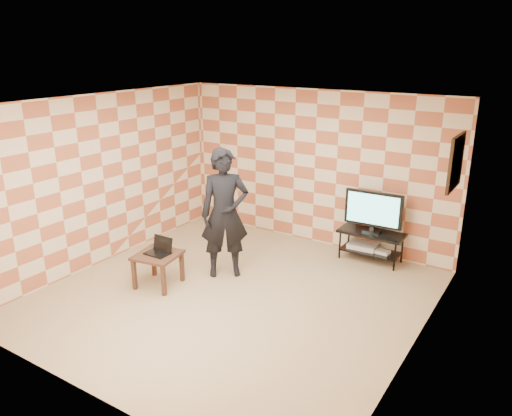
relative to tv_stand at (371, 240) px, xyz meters
The scene contains 14 objects.
floor 2.55m from the tv_stand, 118.26° to the right, with size 5.00×5.00×0.00m, color tan.
wall_back 1.57m from the tv_stand, 167.12° to the left, with size 5.00×0.02×2.70m, color beige.
wall_front 4.97m from the tv_stand, 104.21° to the right, with size 5.00×0.02×2.70m, color beige.
wall_left 4.43m from the tv_stand, 148.94° to the right, with size 0.02×5.00×2.70m, color beige.
wall_right 2.76m from the tv_stand, 59.66° to the right, with size 0.02×5.00×2.70m, color beige.
ceiling 3.44m from the tv_stand, 118.26° to the right, with size 5.00×5.00×0.02m, color white.
wall_art 2.14m from the tv_stand, 27.98° to the right, with size 0.04×0.72×0.72m.
tv_stand is the anchor object (origin of this frame).
tv 0.51m from the tv_stand, 92.63° to the right, with size 0.94×0.19×0.68m.
dvd_player 0.22m from the tv_stand, 165.18° to the left, with size 0.46×0.33×0.08m, color silver.
game_console 0.26m from the tv_stand, ahead, with size 0.23×0.16×0.05m, color silver.
side_table 3.44m from the tv_stand, 132.42° to the right, with size 0.69×0.69×0.50m.
laptop 3.41m from the tv_stand, 132.88° to the right, with size 0.35×0.27×0.23m.
person 2.49m from the tv_stand, 135.23° to the right, with size 0.72×0.47×1.98m, color black.
Camera 1 is at (3.68, -5.17, 3.42)m, focal length 35.00 mm.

